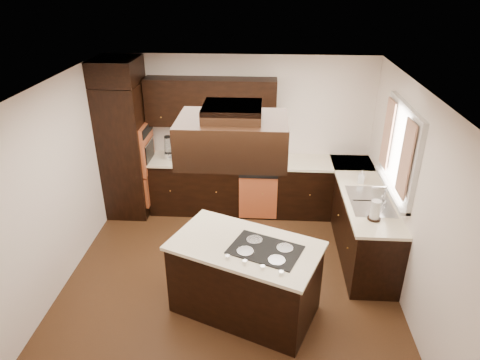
# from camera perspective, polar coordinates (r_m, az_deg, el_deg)

# --- Properties ---
(floor) EXTENTS (4.20, 4.20, 0.02)m
(floor) POSITION_cam_1_polar(r_m,az_deg,el_deg) (5.74, -1.41, -13.12)
(floor) COLOR brown
(floor) RESTS_ON ground
(ceiling) EXTENTS (4.20, 4.20, 0.02)m
(ceiling) POSITION_cam_1_polar(r_m,az_deg,el_deg) (4.57, -1.76, 12.07)
(ceiling) COLOR white
(ceiling) RESTS_ON ground
(wall_back) EXTENTS (4.20, 0.02, 2.50)m
(wall_back) POSITION_cam_1_polar(r_m,az_deg,el_deg) (6.96, -0.04, 6.27)
(wall_back) COLOR silver
(wall_back) RESTS_ON ground
(wall_front) EXTENTS (4.20, 0.02, 2.50)m
(wall_front) POSITION_cam_1_polar(r_m,az_deg,el_deg) (3.34, -4.91, -19.33)
(wall_front) COLOR silver
(wall_front) RESTS_ON ground
(wall_left) EXTENTS (0.02, 4.20, 2.50)m
(wall_left) POSITION_cam_1_polar(r_m,az_deg,el_deg) (5.62, -23.55, -1.16)
(wall_left) COLOR silver
(wall_left) RESTS_ON ground
(wall_right) EXTENTS (0.02, 4.20, 2.50)m
(wall_right) POSITION_cam_1_polar(r_m,az_deg,el_deg) (5.30, 21.84, -2.51)
(wall_right) COLOR silver
(wall_right) RESTS_ON ground
(oven_column) EXTENTS (0.65, 0.75, 2.12)m
(oven_column) POSITION_cam_1_polar(r_m,az_deg,el_deg) (6.99, -14.97, 3.77)
(oven_column) COLOR black
(oven_column) RESTS_ON floor
(wall_oven_face) EXTENTS (0.05, 0.62, 0.78)m
(wall_oven_face) POSITION_cam_1_polar(r_m,az_deg,el_deg) (6.87, -12.25, 4.21)
(wall_oven_face) COLOR #C25A30
(wall_oven_face) RESTS_ON oven_column
(base_cabinets_back) EXTENTS (2.93, 0.60, 0.88)m
(base_cabinets_back) POSITION_cam_1_polar(r_m,az_deg,el_deg) (7.00, 0.09, -0.85)
(base_cabinets_back) COLOR black
(base_cabinets_back) RESTS_ON floor
(base_cabinets_right) EXTENTS (0.60, 2.40, 0.88)m
(base_cabinets_right) POSITION_cam_1_polar(r_m,az_deg,el_deg) (6.35, 15.73, -4.98)
(base_cabinets_right) COLOR black
(base_cabinets_right) RESTS_ON floor
(countertop_back) EXTENTS (2.93, 0.63, 0.04)m
(countertop_back) POSITION_cam_1_polar(r_m,az_deg,el_deg) (6.79, 0.08, 2.55)
(countertop_back) COLOR #FAEDC9
(countertop_back) RESTS_ON base_cabinets_back
(countertop_right) EXTENTS (0.63, 2.40, 0.04)m
(countertop_right) POSITION_cam_1_polar(r_m,az_deg,el_deg) (6.13, 16.11, -1.29)
(countertop_right) COLOR #FAEDC9
(countertop_right) RESTS_ON base_cabinets_right
(upper_cabinets) EXTENTS (2.00, 0.34, 0.72)m
(upper_cabinets) POSITION_cam_1_polar(r_m,az_deg,el_deg) (6.66, -3.90, 10.34)
(upper_cabinets) COLOR black
(upper_cabinets) RESTS_ON wall_back
(dishwasher_front) EXTENTS (0.60, 0.05, 0.72)m
(dishwasher_front) POSITION_cam_1_polar(r_m,az_deg,el_deg) (6.75, 2.42, -2.40)
(dishwasher_front) COLOR #C25A30
(dishwasher_front) RESTS_ON floor
(window_frame) EXTENTS (0.06, 1.32, 1.12)m
(window_frame) POSITION_cam_1_polar(r_m,az_deg,el_deg) (5.60, 20.58, 3.80)
(window_frame) COLOR silver
(window_frame) RESTS_ON wall_right
(window_pane) EXTENTS (0.00, 1.20, 1.00)m
(window_pane) POSITION_cam_1_polar(r_m,az_deg,el_deg) (5.60, 20.86, 3.79)
(window_pane) COLOR white
(window_pane) RESTS_ON wall_right
(curtain_left) EXTENTS (0.02, 0.34, 0.90)m
(curtain_left) POSITION_cam_1_polar(r_m,az_deg,el_deg) (5.19, 21.22, 2.56)
(curtain_left) COLOR beige
(curtain_left) RESTS_ON wall_right
(curtain_right) EXTENTS (0.02, 0.34, 0.90)m
(curtain_right) POSITION_cam_1_polar(r_m,az_deg,el_deg) (5.94, 19.06, 5.83)
(curtain_right) COLOR beige
(curtain_right) RESTS_ON wall_right
(sink_rim) EXTENTS (0.52, 0.84, 0.01)m
(sink_rim) POSITION_cam_1_polar(r_m,az_deg,el_deg) (5.82, 16.93, -2.68)
(sink_rim) COLOR silver
(sink_rim) RESTS_ON countertop_right
(island) EXTENTS (1.78, 1.39, 0.88)m
(island) POSITION_cam_1_polar(r_m,az_deg,el_deg) (5.03, 0.67, -13.09)
(island) COLOR black
(island) RESTS_ON floor
(island_top) EXTENTS (1.85, 1.47, 0.04)m
(island_top) POSITION_cam_1_polar(r_m,az_deg,el_deg) (4.75, 0.69, -8.80)
(island_top) COLOR #FAEDC9
(island_top) RESTS_ON island
(cooktop) EXTENTS (0.87, 0.74, 0.01)m
(cooktop) POSITION_cam_1_polar(r_m,az_deg,el_deg) (4.66, 3.37, -9.26)
(cooktop) COLOR black
(cooktop) RESTS_ON island_top
(range_hood) EXTENTS (1.05, 0.72, 0.42)m
(range_hood) POSITION_cam_1_polar(r_m,az_deg,el_deg) (4.15, -1.00, 5.49)
(range_hood) COLOR black
(range_hood) RESTS_ON ceiling
(hood_duct) EXTENTS (0.55, 0.50, 0.13)m
(hood_duct) POSITION_cam_1_polar(r_m,az_deg,el_deg) (4.06, -1.03, 9.12)
(hood_duct) COLOR black
(hood_duct) RESTS_ON ceiling
(blender_base) EXTENTS (0.15, 0.15, 0.10)m
(blender_base) POSITION_cam_1_polar(r_m,az_deg,el_deg) (6.89, -9.47, 3.20)
(blender_base) COLOR silver
(blender_base) RESTS_ON countertop_back
(blender_pitcher) EXTENTS (0.13, 0.13, 0.26)m
(blender_pitcher) POSITION_cam_1_polar(r_m,az_deg,el_deg) (6.83, -9.58, 4.59)
(blender_pitcher) COLOR silver
(blender_pitcher) RESTS_ON blender_base
(spice_rack) EXTENTS (0.38, 0.20, 0.31)m
(spice_rack) POSITION_cam_1_polar(r_m,az_deg,el_deg) (6.81, -6.80, 4.05)
(spice_rack) COLOR black
(spice_rack) RESTS_ON countertop_back
(mixing_bowl) EXTENTS (0.24, 0.24, 0.06)m
(mixing_bowl) POSITION_cam_1_polar(r_m,az_deg,el_deg) (6.88, -8.72, 3.00)
(mixing_bowl) COLOR silver
(mixing_bowl) RESTS_ON countertop_back
(soap_bottle) EXTENTS (0.11, 0.11, 0.19)m
(soap_bottle) POSITION_cam_1_polar(r_m,az_deg,el_deg) (6.24, 15.89, 0.45)
(soap_bottle) COLOR silver
(soap_bottle) RESTS_ON countertop_right
(paper_towel) EXTENTS (0.14, 0.14, 0.26)m
(paper_towel) POSITION_cam_1_polar(r_m,az_deg,el_deg) (5.36, 17.58, -3.87)
(paper_towel) COLOR silver
(paper_towel) RESTS_ON countertop_right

